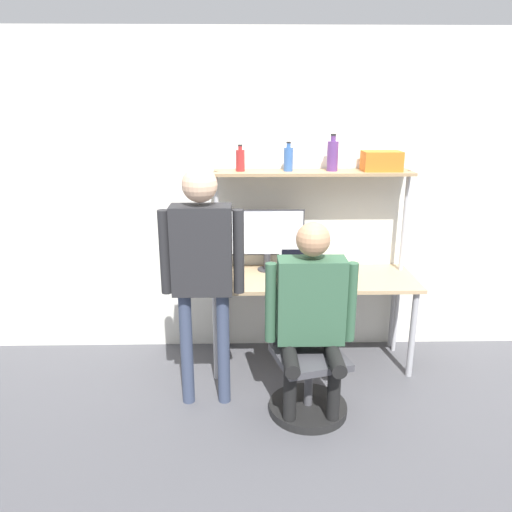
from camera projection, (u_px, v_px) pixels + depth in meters
name	position (u px, v px, depth m)	size (l,w,h in m)	color
ground_plane	(314.00, 382.00, 3.98)	(12.00, 12.00, 0.00)	#4C4C51
wall_back	(309.00, 198.00, 4.24)	(8.00, 0.06, 2.70)	silver
desk	(312.00, 287.00, 4.10)	(1.68, 0.65, 0.76)	tan
shelf_unit	(312.00, 198.00, 4.05)	(1.59, 0.30, 1.61)	#997A56
monitor	(267.00, 235.00, 4.16)	(0.62, 0.16, 0.52)	#333338
laptop	(301.00, 271.00, 4.02)	(0.35, 0.25, 0.25)	#BCBCC1
cell_phone	(333.00, 281.00, 3.96)	(0.07, 0.15, 0.01)	#264C8C
office_chair	(307.00, 374.00, 3.56)	(0.56, 0.56, 0.91)	black
person_seated	(311.00, 306.00, 3.35)	(0.62, 0.47, 1.39)	black
person_standing	(202.00, 258.00, 3.39)	(0.58, 0.24, 1.74)	#38425B
bottle_red	(240.00, 160.00, 3.95)	(0.07, 0.07, 0.21)	maroon
bottle_blue	(288.00, 159.00, 3.95)	(0.07, 0.07, 0.23)	#335999
bottle_purple	(333.00, 155.00, 3.95)	(0.09, 0.09, 0.29)	#593372
storage_box	(382.00, 161.00, 3.98)	(0.30, 0.20, 0.16)	#D1661E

